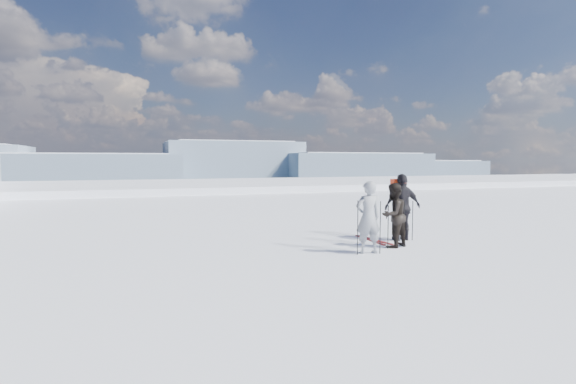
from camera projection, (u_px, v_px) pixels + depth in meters
name	position (u px, v px, depth m)	size (l,w,h in m)	color
lake_basin	(208.00, 263.00, 39.05)	(820.00, 820.00, 71.62)	white
far_mountain_range	(167.00, 170.00, 448.25)	(770.00, 110.00, 53.00)	slate
skier_grey	(368.00, 217.00, 11.37)	(0.67, 0.44, 1.85)	gray
skier_dark	(393.00, 215.00, 12.20)	(0.85, 0.66, 1.76)	black
skier_pack	(402.00, 207.00, 13.27)	(1.16, 0.48, 1.98)	black
backpack	(399.00, 164.00, 13.42)	(0.42, 0.24, 0.59)	red
ski_poles	(390.00, 225.00, 12.17)	(2.55, 1.40, 1.37)	black
skis_loose	(372.00, 240.00, 13.31)	(0.34, 1.70, 0.03)	black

